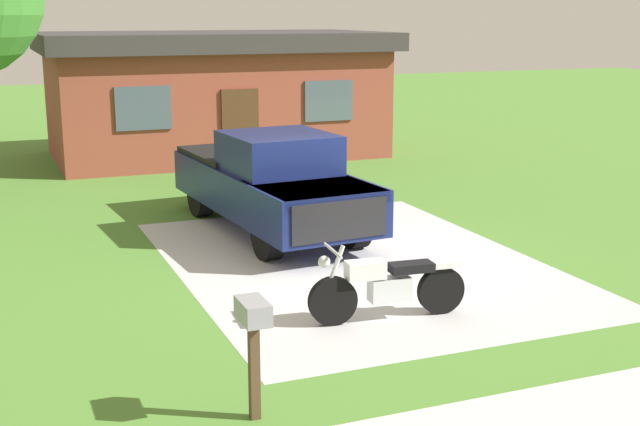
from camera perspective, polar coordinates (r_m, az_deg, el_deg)
The scene contains 7 objects.
ground_plane at distance 14.03m, azimuth 2.39°, elevation -3.38°, with size 80.00×80.00×0.00m, color #4E8030.
driveway_pad at distance 14.03m, azimuth 2.39°, elevation -3.37°, with size 5.75×7.86×0.01m, color #BBBBBB.
sidewalk_strip at distance 9.27m, azimuth 18.22°, elevation -13.10°, with size 36.00×1.80×0.01m, color beige.
motorcycle at distance 11.40m, azimuth 4.51°, elevation -4.88°, with size 2.21×0.70×1.09m.
pickup_truck at distance 16.00m, azimuth -3.42°, elevation 2.20°, with size 2.44×5.76×1.90m.
mailbox at distance 8.52m, azimuth -4.50°, elevation -7.67°, with size 0.26×0.48×1.26m.
neighbor_house at distance 24.87m, azimuth -7.09°, elevation 8.02°, with size 9.60×5.60×3.50m.
Camera 1 is at (-5.55, -12.25, 4.01)m, focal length 47.65 mm.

